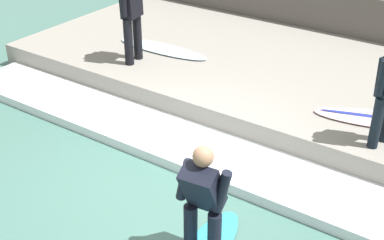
% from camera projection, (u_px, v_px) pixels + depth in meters
% --- Properties ---
extents(ground_plane, '(28.00, 28.00, 0.00)m').
position_uv_depth(ground_plane, '(168.00, 180.00, 7.56)').
color(ground_plane, '#426B60').
extents(concrete_ledge, '(4.40, 10.28, 0.47)m').
position_uv_depth(concrete_ledge, '(282.00, 78.00, 10.01)').
color(concrete_ledge, gray).
rests_on(concrete_ledge, ground_plane).
extents(back_wall, '(0.50, 10.80, 1.34)m').
position_uv_depth(back_wall, '(334.00, 20.00, 11.56)').
color(back_wall, '#544F49').
rests_on(back_wall, ground_plane).
extents(wave_foam_crest, '(1.15, 9.77, 0.16)m').
position_uv_depth(wave_foam_crest, '(199.00, 151.00, 8.09)').
color(wave_foam_crest, silver).
rests_on(wave_foam_crest, ground_plane).
extents(surfer_riding, '(0.52, 0.68, 1.44)m').
position_uv_depth(surfer_riding, '(203.00, 197.00, 5.83)').
color(surfer_riding, black).
rests_on(surfer_riding, surfboard_riding).
extents(surfer_waiting_near, '(0.58, 0.31, 1.72)m').
position_uv_depth(surfer_waiting_near, '(131.00, 11.00, 9.63)').
color(surfer_waiting_near, black).
rests_on(surfer_waiting_near, concrete_ledge).
extents(surfboard_waiting_near, '(0.56, 2.06, 0.06)m').
position_uv_depth(surfboard_waiting_near, '(162.00, 49.00, 10.57)').
color(surfboard_waiting_near, silver).
rests_on(surfboard_waiting_near, concrete_ledge).
extents(surfboard_waiting_far, '(1.16, 2.14, 0.07)m').
position_uv_depth(surfboard_waiting_far, '(384.00, 120.00, 8.05)').
color(surfboard_waiting_far, beige).
rests_on(surfboard_waiting_far, concrete_ledge).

